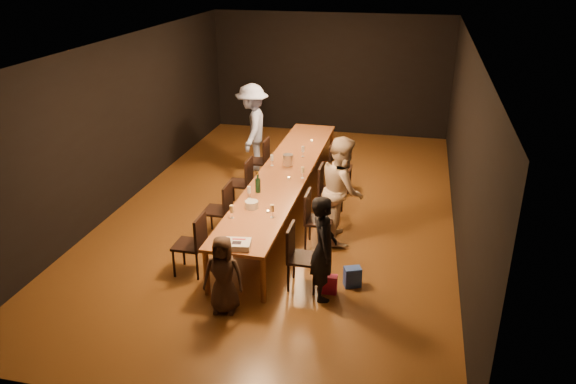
% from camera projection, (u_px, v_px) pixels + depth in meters
% --- Properties ---
extents(ground, '(10.00, 10.00, 0.00)m').
position_uv_depth(ground, '(284.00, 210.00, 10.29)').
color(ground, '#4C2A13').
rests_on(ground, ground).
extents(room_shell, '(6.04, 10.04, 3.02)m').
position_uv_depth(room_shell, '(284.00, 99.00, 9.46)').
color(room_shell, black).
rests_on(room_shell, ground).
extents(table, '(0.90, 6.00, 0.75)m').
position_uv_depth(table, '(284.00, 174.00, 10.01)').
color(table, brown).
rests_on(table, ground).
extents(chair_right_0, '(0.42, 0.42, 0.93)m').
position_uv_depth(chair_right_0, '(304.00, 257.00, 7.78)').
color(chair_right_0, black).
rests_on(chair_right_0, ground).
extents(chair_right_1, '(0.42, 0.42, 0.93)m').
position_uv_depth(chair_right_1, '(319.00, 220.00, 8.85)').
color(chair_right_1, black).
rests_on(chair_right_1, ground).
extents(chair_right_2, '(0.42, 0.42, 0.93)m').
position_uv_depth(chair_right_2, '(331.00, 191.00, 9.93)').
color(chair_right_2, black).
rests_on(chair_right_2, ground).
extents(chair_right_3, '(0.42, 0.42, 0.93)m').
position_uv_depth(chair_right_3, '(341.00, 167.00, 11.00)').
color(chair_right_3, black).
rests_on(chair_right_3, ground).
extents(chair_left_0, '(0.42, 0.42, 0.93)m').
position_uv_depth(chair_left_0, '(189.00, 244.00, 8.13)').
color(chair_left_0, black).
rests_on(chair_left_0, ground).
extents(chair_left_1, '(0.42, 0.42, 0.93)m').
position_uv_depth(chair_left_1, '(217.00, 210.00, 9.21)').
color(chair_left_1, black).
rests_on(chair_left_1, ground).
extents(chair_left_2, '(0.42, 0.42, 0.93)m').
position_uv_depth(chair_left_2, '(239.00, 183.00, 10.28)').
color(chair_left_2, black).
rests_on(chair_left_2, ground).
extents(chair_left_3, '(0.42, 0.42, 0.93)m').
position_uv_depth(chair_left_3, '(257.00, 161.00, 11.35)').
color(chair_left_3, black).
rests_on(chair_left_3, ground).
extents(woman_birthday, '(0.48, 0.61, 1.49)m').
position_uv_depth(woman_birthday, '(323.00, 248.00, 7.45)').
color(woman_birthday, black).
rests_on(woman_birthday, ground).
extents(woman_tan, '(0.84, 0.98, 1.75)m').
position_uv_depth(woman_tan, '(342.00, 189.00, 8.95)').
color(woman_tan, beige).
rests_on(woman_tan, ground).
extents(man_blue, '(0.87, 1.30, 1.86)m').
position_uv_depth(man_blue, '(252.00, 128.00, 11.86)').
color(man_blue, '#92A7E2').
rests_on(man_blue, ground).
extents(child, '(0.56, 0.40, 1.08)m').
position_uv_depth(child, '(223.00, 275.00, 7.23)').
color(child, '#3E2C22').
rests_on(child, ground).
extents(gift_bag_red, '(0.24, 0.14, 0.27)m').
position_uv_depth(gift_bag_red, '(329.00, 284.00, 7.76)').
color(gift_bag_red, '#B41B4E').
rests_on(gift_bag_red, ground).
extents(gift_bag_blue, '(0.28, 0.23, 0.29)m').
position_uv_depth(gift_bag_blue, '(352.00, 277.00, 7.91)').
color(gift_bag_blue, '#294CB5').
rests_on(gift_bag_blue, ground).
extents(birthday_cake, '(0.39, 0.33, 0.08)m').
position_uv_depth(birthday_cake, '(237.00, 244.00, 7.45)').
color(birthday_cake, white).
rests_on(birthday_cake, table).
extents(plate_stack, '(0.27, 0.27, 0.12)m').
position_uv_depth(plate_stack, '(252.00, 205.00, 8.57)').
color(plate_stack, silver).
rests_on(plate_stack, table).
extents(champagne_bottle, '(0.09, 0.09, 0.36)m').
position_uv_depth(champagne_bottle, '(258.00, 182.00, 9.09)').
color(champagne_bottle, black).
rests_on(champagne_bottle, table).
extents(ice_bucket, '(0.24, 0.24, 0.21)m').
position_uv_depth(ice_bucket, '(288.00, 160.00, 10.26)').
color(ice_bucket, silver).
rests_on(ice_bucket, table).
extents(wineglass_0, '(0.06, 0.06, 0.21)m').
position_uv_depth(wineglass_0, '(232.00, 212.00, 8.23)').
color(wineglass_0, beige).
rests_on(wineglass_0, table).
extents(wineglass_1, '(0.06, 0.06, 0.21)m').
position_uv_depth(wineglass_1, '(272.00, 211.00, 8.25)').
color(wineglass_1, beige).
rests_on(wineglass_1, table).
extents(wineglass_2, '(0.06, 0.06, 0.21)m').
position_uv_depth(wineglass_2, '(249.00, 193.00, 8.88)').
color(wineglass_2, silver).
rests_on(wineglass_2, table).
extents(wineglass_3, '(0.06, 0.06, 0.21)m').
position_uv_depth(wineglass_3, '(302.00, 173.00, 9.68)').
color(wineglass_3, beige).
rests_on(wineglass_3, table).
extents(wineglass_4, '(0.06, 0.06, 0.21)m').
position_uv_depth(wineglass_4, '(272.00, 160.00, 10.24)').
color(wineglass_4, silver).
rests_on(wineglass_4, table).
extents(wineglass_5, '(0.06, 0.06, 0.21)m').
position_uv_depth(wineglass_5, '(303.00, 151.00, 10.69)').
color(wineglass_5, silver).
rests_on(wineglass_5, table).
extents(tealight_near, '(0.05, 0.05, 0.03)m').
position_uv_depth(tealight_near, '(268.00, 212.00, 8.44)').
color(tealight_near, '#B2B7B2').
rests_on(tealight_near, table).
extents(tealight_mid, '(0.05, 0.05, 0.03)m').
position_uv_depth(tealight_mid, '(289.00, 178.00, 9.69)').
color(tealight_mid, '#B2B7B2').
rests_on(tealight_mid, table).
extents(tealight_far, '(0.05, 0.05, 0.03)m').
position_uv_depth(tealight_far, '(312.00, 141.00, 11.57)').
color(tealight_far, '#B2B7B2').
rests_on(tealight_far, table).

